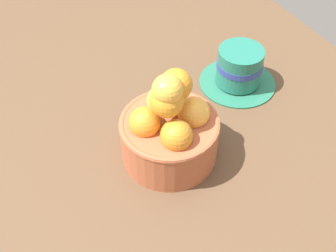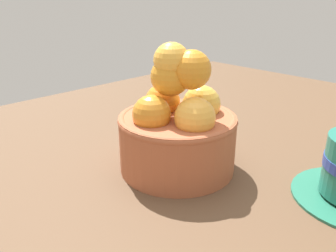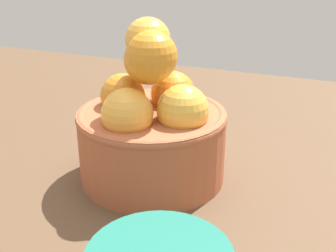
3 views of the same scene
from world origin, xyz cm
name	(u,v)px [view 2 (image 2 of 3)]	position (x,y,z in cm)	size (l,w,h in cm)	color
ground_plane	(177,179)	(0.00, 0.00, -1.74)	(118.73, 84.83, 3.47)	brown
terracotta_bowl	(178,127)	(0.01, -0.03, 5.70)	(14.72, 14.72, 16.06)	#AD5938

